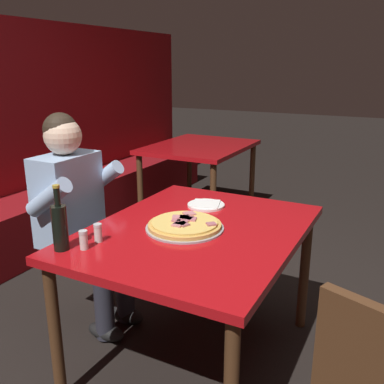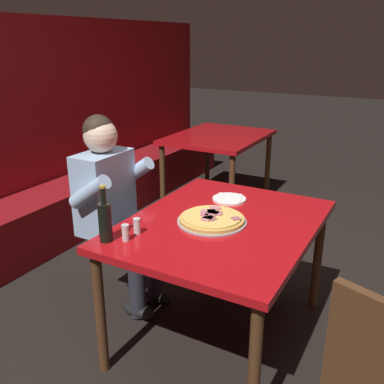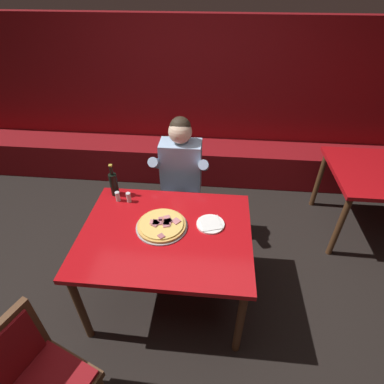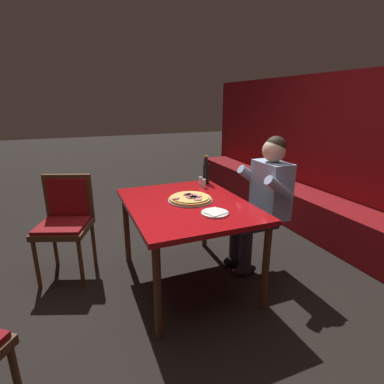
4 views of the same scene
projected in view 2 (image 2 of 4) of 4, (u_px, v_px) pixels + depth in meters
The scene contains 10 objects.
ground_plane at pixel (219, 334), 2.62m from camera, with size 24.00×24.00×0.00m, color black.
booth_bench at pixel (8, 236), 3.39m from camera, with size 6.46×0.48×0.46m, color maroon.
main_dining_table at pixel (222, 234), 2.39m from camera, with size 1.25×0.97×0.75m.
pizza at pixel (212, 219), 2.35m from camera, with size 0.38×0.38×0.05m.
plate_white_paper at pixel (229, 199), 2.67m from camera, with size 0.21×0.21×0.02m.
beer_bottle at pixel (105, 220), 2.10m from camera, with size 0.07×0.07×0.29m.
shaker_black_pepper at pixel (125, 234), 2.13m from camera, with size 0.04×0.04×0.09m.
shaker_parmesan at pixel (137, 227), 2.20m from camera, with size 0.04×0.04×0.09m.
diner_seated_blue_shirt at pixel (116, 205), 2.73m from camera, with size 0.53×0.53×1.27m.
background_dining_table at pixel (218, 143), 4.51m from camera, with size 1.13×0.89×0.75m.
Camera 2 is at (-1.98, -0.90, 1.71)m, focal length 40.00 mm.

